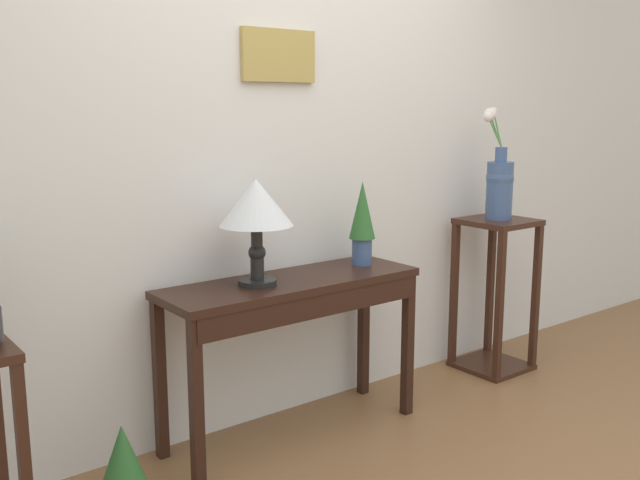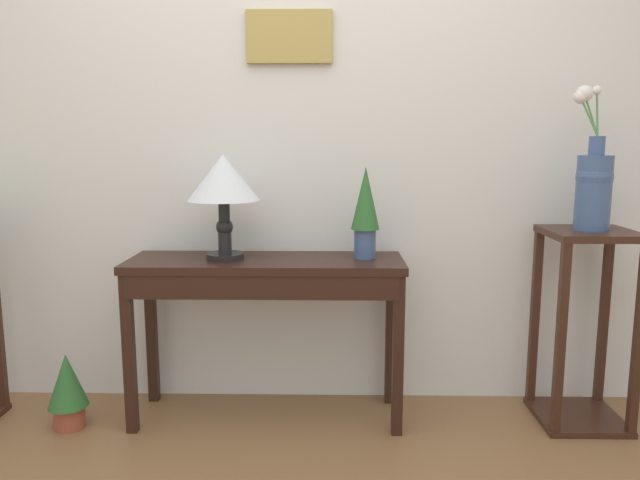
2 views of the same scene
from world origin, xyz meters
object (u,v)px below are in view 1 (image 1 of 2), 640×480
console_table (295,304)px  potted_plant_floor (123,464)px  table_lamp (256,208)px  potted_plant_on_console (362,219)px  pedestal_stand_right (495,295)px  flower_vase_tall_right (499,181)px

console_table → potted_plant_floor: size_ratio=3.55×
console_table → table_lamp: size_ratio=2.65×
table_lamp → potted_plant_on_console: bearing=2.6°
potted_plant_on_console → table_lamp: bearing=-177.4°
pedestal_stand_right → flower_vase_tall_right: bearing=129.2°
console_table → potted_plant_floor: (-0.85, -0.10, -0.44)m
console_table → flower_vase_tall_right: (1.39, 0.01, 0.45)m
potted_plant_on_console → pedestal_stand_right: (0.96, -0.04, -0.52)m
potted_plant_on_console → potted_plant_floor: potted_plant_on_console is taller
potted_plant_floor → pedestal_stand_right: bearing=2.8°
table_lamp → potted_plant_floor: size_ratio=1.34×
pedestal_stand_right → potted_plant_floor: 2.26m
table_lamp → flower_vase_tall_right: bearing=-0.4°
flower_vase_tall_right → table_lamp: bearing=179.6°
table_lamp → pedestal_stand_right: size_ratio=0.52×
console_table → pedestal_stand_right: pedestal_stand_right is taller
potted_plant_floor → potted_plant_on_console: bearing=6.8°
console_table → table_lamp: table_lamp is taller
flower_vase_tall_right → potted_plant_on_console: bearing=177.6°
pedestal_stand_right → flower_vase_tall_right: 0.64m
console_table → pedestal_stand_right: size_ratio=1.38×
table_lamp → potted_plant_floor: 1.12m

